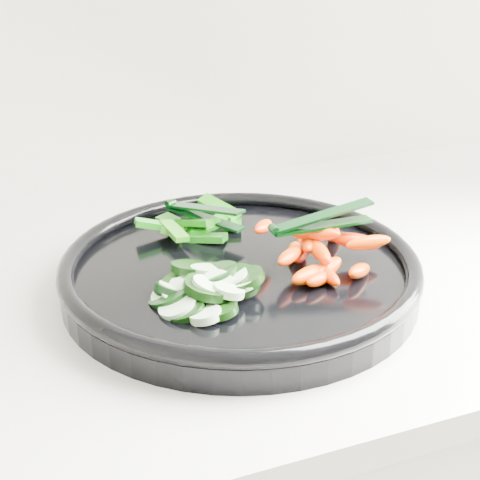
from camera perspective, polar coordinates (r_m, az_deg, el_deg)
name	(u,v)px	position (r m, az deg, el deg)	size (l,w,h in m)	color
veggie_tray	(240,270)	(0.70, 0.00, -2.58)	(0.48, 0.48, 0.04)	black
cucumber_pile	(198,288)	(0.64, -3.56, -4.09)	(0.13, 0.12, 0.04)	black
carrot_pile	(320,250)	(0.70, 6.83, -0.82)	(0.14, 0.14, 0.05)	#FF5500
pepper_pile	(194,225)	(0.78, -3.97, 1.28)	(0.13, 0.11, 0.04)	#0A6A0B
tong_carrot	(320,221)	(0.69, 6.81, 1.61)	(0.11, 0.02, 0.02)	black
tong_pepper	(202,212)	(0.77, -3.26, 2.37)	(0.07, 0.11, 0.02)	black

